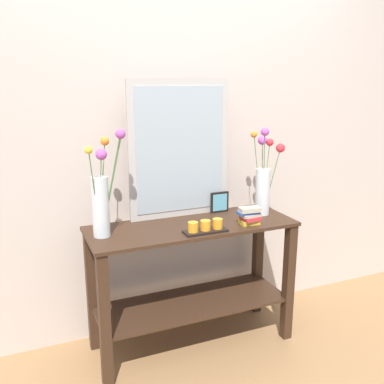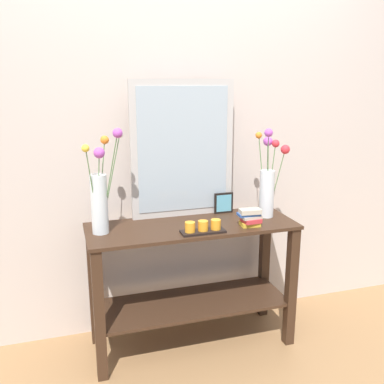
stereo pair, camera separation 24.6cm
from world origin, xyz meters
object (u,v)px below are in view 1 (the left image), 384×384
at_px(console_table, 192,269).
at_px(tall_vase_left, 102,197).
at_px(mirror_leaning, 180,150).
at_px(book_stack, 250,216).
at_px(picture_frame_small, 220,202).
at_px(candle_tray, 205,227).
at_px(vase_right, 264,181).

bearing_deg(console_table, tall_vase_left, 179.14).
xyz_separation_m(mirror_leaning, book_stack, (0.31, -0.31, -0.36)).
xyz_separation_m(console_table, book_stack, (0.31, -0.12, 0.33)).
height_order(console_table, tall_vase_left, tall_vase_left).
bearing_deg(tall_vase_left, book_stack, -8.96).
xyz_separation_m(tall_vase_left, book_stack, (0.82, -0.13, -0.17)).
height_order(console_table, mirror_leaning, mirror_leaning).
height_order(console_table, book_stack, book_stack).
relative_size(console_table, tall_vase_left, 2.10).
bearing_deg(picture_frame_small, book_stack, -78.87).
height_order(candle_tray, book_stack, book_stack).
relative_size(console_table, book_stack, 8.86).
relative_size(tall_vase_left, candle_tray, 2.36).
bearing_deg(mirror_leaning, picture_frame_small, -6.91).
distance_m(console_table, candle_tray, 0.34).
bearing_deg(vase_right, mirror_leaning, 160.95).
bearing_deg(candle_tray, book_stack, 5.06).
bearing_deg(candle_tray, vase_right, 19.62).
height_order(vase_right, book_stack, vase_right).
bearing_deg(book_stack, candle_tray, -174.94).
height_order(tall_vase_left, picture_frame_small, tall_vase_left).
relative_size(vase_right, picture_frame_small, 4.15).
xyz_separation_m(console_table, picture_frame_small, (0.25, 0.16, 0.35)).
relative_size(tall_vase_left, vase_right, 1.06).
height_order(mirror_leaning, picture_frame_small, mirror_leaning).
relative_size(tall_vase_left, book_stack, 4.23).
bearing_deg(mirror_leaning, console_table, -89.72).
bearing_deg(candle_tray, picture_frame_small, 51.98).
xyz_separation_m(vase_right, picture_frame_small, (-0.23, 0.14, -0.15)).
bearing_deg(console_table, candle_tray, -83.30).
distance_m(mirror_leaning, vase_right, 0.55).
xyz_separation_m(candle_tray, picture_frame_small, (0.24, 0.30, 0.04)).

